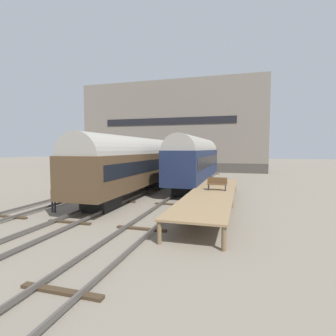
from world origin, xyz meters
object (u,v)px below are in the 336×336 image
object	(u,v)px
train_car_brown	(134,163)
train_car_navy	(196,159)
person_worker	(53,197)
bench	(217,183)

from	to	relation	value
train_car_brown	train_car_navy	size ratio (longest dim) A/B	1.04
train_car_brown	person_worker	world-z (taller)	train_car_brown
train_car_brown	bench	size ratio (longest dim) A/B	12.06
train_car_brown	person_worker	bearing A→B (deg)	-109.39
train_car_navy	person_worker	bearing A→B (deg)	-116.09
train_car_navy	person_worker	distance (m)	15.34
person_worker	bench	bearing A→B (deg)	27.31
train_car_navy	bench	bearing A→B (deg)	-70.38
train_car_navy	bench	world-z (taller)	train_car_navy
train_car_brown	bench	bearing A→B (deg)	-15.56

